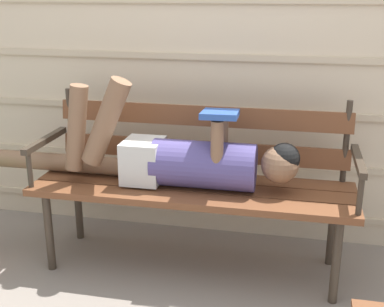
{
  "coord_description": "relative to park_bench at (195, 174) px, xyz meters",
  "views": [
    {
      "loc": [
        0.52,
        -2.29,
        1.47
      ],
      "look_at": [
        0.0,
        0.13,
        0.66
      ],
      "focal_mm": 47.42,
      "sensor_mm": 36.0,
      "label": 1
    }
  ],
  "objects": [
    {
      "name": "park_bench",
      "position": [
        0.0,
        0.0,
        0.0
      ],
      "size": [
        1.69,
        0.5,
        0.92
      ],
      "color": "brown",
      "rests_on": "ground"
    },
    {
      "name": "reclining_person",
      "position": [
        -0.09,
        -0.07,
        0.11
      ],
      "size": [
        1.77,
        0.26,
        0.58
      ],
      "color": "#514784"
    },
    {
      "name": "house_siding",
      "position": [
        0.0,
        0.42,
        0.57
      ],
      "size": [
        5.45,
        0.08,
        2.19
      ],
      "color": "beige",
      "rests_on": "ground"
    },
    {
      "name": "ground_plane",
      "position": [
        0.0,
        -0.2,
        -0.52
      ],
      "size": [
        12.0,
        12.0,
        0.0
      ],
      "primitive_type": "plane",
      "color": "gray"
    }
  ]
}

